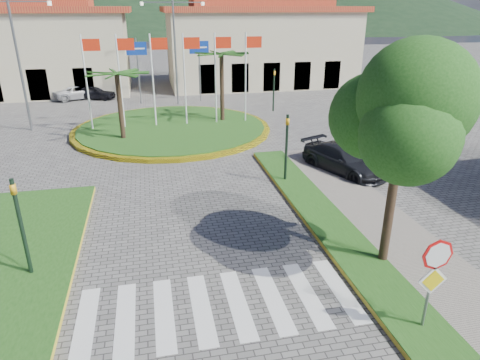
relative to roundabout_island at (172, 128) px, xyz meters
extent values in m
cube|color=gray|center=(6.00, -20.00, -0.10)|extent=(4.00, 28.00, 0.15)
cube|color=#1F4C15|center=(4.80, -20.00, -0.08)|extent=(1.60, 28.00, 0.18)
cube|color=silver|center=(0.00, -18.00, -0.17)|extent=(8.00, 3.00, 0.01)
cylinder|color=yellow|center=(0.00, 0.00, -0.05)|extent=(12.70, 12.70, 0.24)
cylinder|color=#1F4C15|center=(0.00, 0.00, -0.02)|extent=(12.00, 12.00, 0.30)
cylinder|color=black|center=(-3.00, -2.00, 1.85)|extent=(0.28, 0.28, 4.05)
cylinder|color=black|center=(3.50, 1.00, 2.17)|extent=(0.28, 0.28, 4.68)
cylinder|color=silver|center=(-5.00, 0.50, 2.83)|extent=(0.10, 0.10, 6.00)
cube|color=red|center=(-4.45, 0.50, 5.23)|extent=(1.00, 0.03, 0.70)
cylinder|color=silver|center=(-3.00, 0.50, 2.83)|extent=(0.10, 0.10, 6.00)
cube|color=red|center=(-2.45, 0.50, 5.23)|extent=(1.00, 0.03, 0.70)
cylinder|color=silver|center=(-1.00, 0.50, 2.83)|extent=(0.10, 0.10, 6.00)
cube|color=red|center=(-0.45, 0.50, 5.23)|extent=(1.00, 0.03, 0.70)
cylinder|color=silver|center=(1.00, 0.50, 2.83)|extent=(0.10, 0.10, 6.00)
cube|color=red|center=(1.55, 0.50, 5.23)|extent=(1.00, 0.03, 0.70)
cylinder|color=silver|center=(3.00, 0.50, 2.83)|extent=(0.10, 0.10, 6.00)
cube|color=red|center=(3.55, 0.50, 5.23)|extent=(1.00, 0.03, 0.70)
cylinder|color=silver|center=(5.00, 0.50, 2.83)|extent=(0.10, 0.10, 6.00)
cube|color=red|center=(5.55, 0.50, 5.23)|extent=(1.00, 0.03, 0.70)
cylinder|color=slate|center=(4.90, -20.00, 1.08)|extent=(0.07, 0.07, 2.50)
cylinder|color=red|center=(4.90, -20.05, 2.08)|extent=(0.80, 0.03, 0.80)
cube|color=yellow|center=(4.90, -20.06, 1.38)|extent=(0.78, 0.03, 0.78)
cylinder|color=black|center=(5.50, -17.00, 2.03)|extent=(0.28, 0.28, 4.40)
ellipsoid|color=#1A4913|center=(5.50, -17.00, 5.03)|extent=(3.60, 3.60, 3.20)
cylinder|color=black|center=(-5.20, -15.50, 1.43)|extent=(0.12, 0.12, 3.20)
imported|color=#F0A416|center=(-5.20, -15.50, 2.43)|extent=(0.15, 0.18, 0.90)
cylinder|color=black|center=(4.50, -10.00, 1.43)|extent=(0.12, 0.12, 3.20)
imported|color=#F0A416|center=(4.50, -10.00, 2.43)|extent=(0.15, 0.18, 0.90)
cylinder|color=black|center=(8.00, 4.00, 1.43)|extent=(0.12, 0.12, 3.20)
imported|color=#F0A416|center=(8.00, 4.00, 2.43)|extent=(0.18, 0.15, 0.90)
cylinder|color=slate|center=(-2.00, 9.00, 2.43)|extent=(0.12, 0.12, 5.20)
cube|color=#0E3099|center=(-2.00, 8.94, 4.23)|extent=(1.60, 0.05, 1.00)
cylinder|color=slate|center=(3.00, 9.00, 2.43)|extent=(0.12, 0.12, 5.20)
cube|color=#0E3099|center=(3.00, 8.94, 4.23)|extent=(1.60, 0.05, 1.00)
cylinder|color=slate|center=(1.00, 8.00, 3.83)|extent=(0.16, 0.16, 8.00)
cube|color=slate|center=(-0.20, 8.00, 7.63)|extent=(2.40, 0.08, 0.08)
cube|color=slate|center=(2.20, 8.00, 7.63)|extent=(2.40, 0.08, 0.08)
cylinder|color=slate|center=(-9.00, 2.00, 3.83)|extent=(0.16, 0.16, 8.00)
cube|color=slate|center=(-7.80, 2.00, 7.63)|extent=(2.40, 0.08, 0.08)
cube|color=beige|center=(-14.00, 16.00, 3.33)|extent=(22.00, 9.00, 7.00)
cube|color=beige|center=(10.00, 16.00, 3.33)|extent=(18.00, 9.00, 7.00)
cube|color=maroon|center=(10.00, 16.00, 7.08)|extent=(19.08, 9.54, 0.50)
cube|color=maroon|center=(10.00, 16.00, 7.58)|extent=(13.50, 4.95, 0.60)
cone|color=black|center=(70.00, 113.00, 8.83)|extent=(120.00, 120.00, 18.00)
cone|color=black|center=(-10.00, 108.00, 7.83)|extent=(110.00, 110.00, 16.00)
imported|color=#BABABC|center=(-7.23, 12.02, 0.42)|extent=(4.72, 3.51, 1.19)
imported|color=black|center=(-5.88, 11.59, 0.42)|extent=(3.76, 2.53, 1.19)
imported|color=black|center=(4.44, 13.59, 0.48)|extent=(4.07, 1.65, 1.32)
imported|color=black|center=(7.68, -9.33, 0.49)|extent=(3.50, 4.97, 1.34)
camera|label=1|loc=(-1.35, -27.37, 7.42)|focal=32.00mm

